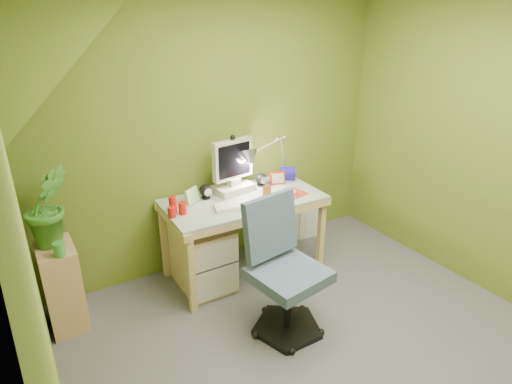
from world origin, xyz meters
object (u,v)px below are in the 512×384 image
monitor (233,163)px  side_ledge (62,286)px  desk (244,235)px  desk_lamp (277,149)px  radiator (299,217)px  task_chair (289,273)px  potted_plant (48,206)px

monitor → side_ledge: monitor is taller
desk → monitor: bearing=91.8°
desk_lamp → side_ledge: desk_lamp is taller
radiator → task_chair: bearing=-122.0°
desk → task_chair: 0.86m
desk_lamp → side_ledge: size_ratio=0.96×
side_ledge → radiator: bearing=5.2°
desk_lamp → task_chair: size_ratio=0.65×
monitor → desk: bearing=-98.2°
monitor → radiator: (0.81, 0.09, -0.75)m
task_chair → desk_lamp: bearing=52.2°
potted_plant → radiator: potted_plant is taller
desk_lamp → potted_plant: desk_lamp is taller
desk → radiator: desk is taller
side_ledge → potted_plant: (0.02, 0.05, 0.61)m
desk → potted_plant: 1.57m
desk_lamp → task_chair: 1.28m
radiator → potted_plant: bearing=-168.1°
potted_plant → task_chair: size_ratio=0.59×
potted_plant → task_chair: (1.33, -0.95, -0.45)m
desk_lamp → potted_plant: 1.90m
side_ledge → radiator: size_ratio=1.56×
desk → task_chair: task_chair is taller
desk_lamp → potted_plant: (-1.90, -0.07, -0.08)m
desk_lamp → task_chair: bearing=-106.6°
desk → monitor: 0.63m
desk_lamp → task_chair: desk_lamp is taller
monitor → task_chair: bearing=-105.0°
desk_lamp → task_chair: (-0.57, -1.02, -0.53)m
potted_plant → desk: bearing=-4.4°
monitor → desk_lamp: size_ratio=0.81×
desk_lamp → monitor: bearing=-167.3°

